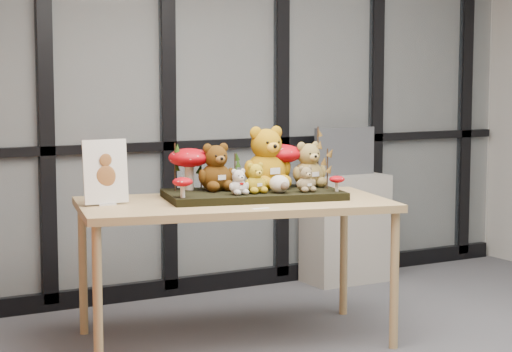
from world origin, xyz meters
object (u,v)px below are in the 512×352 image
display_table (234,212)px  diorama_tray (253,195)px  bear_tan_back (308,162)px  mushroom_front_right (337,183)px  mushroom_back_right (281,163)px  bear_small_yellow (255,176)px  bear_beige_small (306,178)px  mushroom_front_left (183,186)px  bear_white_bow (238,180)px  plush_cream_hedgehog (279,183)px  monitor (345,151)px  bear_brown_medium (216,164)px  mushroom_back_left (189,167)px  bear_pooh_yellow (266,154)px  sign_holder (106,174)px  cabinet (345,228)px

display_table → diorama_tray: size_ratio=1.89×
bear_tan_back → mushroom_front_right: (0.02, -0.27, -0.10)m
mushroom_back_right → mushroom_front_right: 0.41m
bear_small_yellow → bear_beige_small: (0.28, -0.09, -0.01)m
bear_small_yellow → mushroom_front_left: 0.45m
bear_white_bow → plush_cream_hedgehog: bear_white_bow is taller
bear_small_yellow → monitor: 1.70m
bear_tan_back → bear_beige_small: 0.26m
bear_brown_medium → monitor: size_ratio=0.61×
bear_brown_medium → mushroom_front_left: (-0.30, -0.20, -0.09)m
mushroom_back_left → monitor: (1.60, 0.74, -0.03)m
diorama_tray → bear_brown_medium: bear_brown_medium is taller
bear_pooh_yellow → mushroom_front_right: size_ratio=4.06×
bear_white_bow → sign_holder: (-0.69, 0.25, 0.05)m
bear_pooh_yellow → bear_beige_small: size_ratio=2.45×
mushroom_front_right → sign_holder: bearing=162.4°
display_table → bear_white_bow: 0.20m
bear_white_bow → cabinet: bearing=48.8°
bear_pooh_yellow → mushroom_front_left: (-0.61, -0.15, -0.14)m
display_table → bear_pooh_yellow: bear_pooh_yellow is taller
bear_brown_medium → bear_tan_back: (0.57, -0.11, -0.00)m
mushroom_front_left → diorama_tray: bearing=8.3°
bear_beige_small → cabinet: (1.06, 1.13, -0.55)m
bear_tan_back → bear_small_yellow: bearing=-152.7°
bear_white_bow → monitor: monitor is taller
bear_small_yellow → mushroom_front_left: size_ratio=1.54×
display_table → bear_small_yellow: size_ratio=9.93×
plush_cream_hedgehog → mushroom_back_left: mushroom_back_left is taller
bear_pooh_yellow → plush_cream_hedgehog: size_ratio=3.60×
diorama_tray → bear_beige_small: (0.24, -0.18, 0.10)m
bear_pooh_yellow → monitor: bearing=50.0°
diorama_tray → bear_beige_small: bear_beige_small is taller
bear_brown_medium → cabinet: size_ratio=0.38×
bear_tan_back → cabinet: size_ratio=0.37×
mushroom_back_left → mushroom_front_right: 0.87m
mushroom_front_left → cabinet: mushroom_front_left is taller
bear_small_yellow → monitor: size_ratio=0.39×
mushroom_back_right → cabinet: mushroom_back_right is taller
display_table → cabinet: (1.44, 0.98, -0.36)m
bear_pooh_yellow → bear_small_yellow: 0.26m
mushroom_front_right → mushroom_back_right: bearing=113.8°
monitor → diorama_tray: bearing=-143.5°
bear_pooh_yellow → bear_brown_medium: 0.32m
mushroom_back_left → bear_white_bow: bearing=-65.2°
bear_beige_small → monitor: (1.06, 1.14, 0.02)m
bear_tan_back → bear_small_yellow: (-0.43, -0.11, -0.05)m
mushroom_front_left → cabinet: bearing=29.6°
mushroom_front_left → sign_holder: bearing=149.1°
plush_cream_hedgehog → mushroom_front_right: plush_cream_hedgehog is taller
sign_holder → bear_pooh_yellow: bearing=-6.2°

